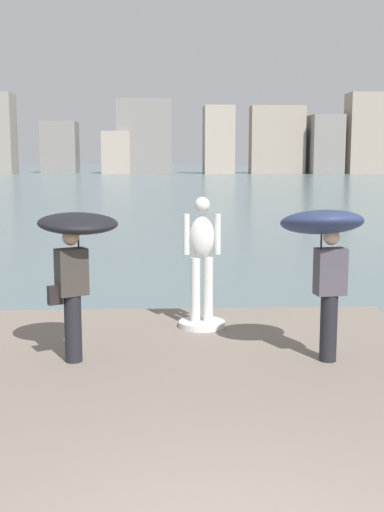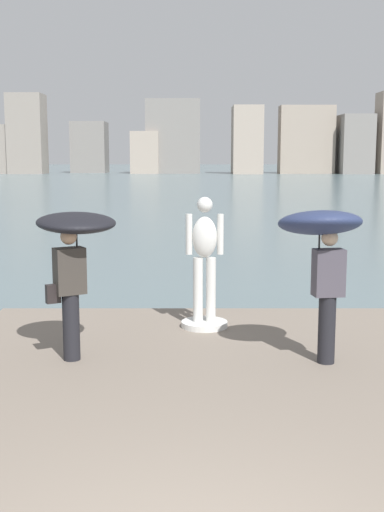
% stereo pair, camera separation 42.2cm
% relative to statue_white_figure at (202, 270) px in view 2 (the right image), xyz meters
% --- Properties ---
extents(ground_plane, '(400.00, 400.00, 0.00)m').
position_rel_statue_white_figure_xyz_m(ground_plane, '(-0.16, 33.56, -1.30)').
color(ground_plane, slate).
extents(pier, '(6.68, 10.69, 0.40)m').
position_rel_statue_white_figure_xyz_m(pier, '(-0.16, -4.10, -1.10)').
color(pier, slate).
rests_on(pier, ground).
extents(statue_white_figure, '(0.72, 0.72, 2.03)m').
position_rel_statue_white_figure_xyz_m(statue_white_figure, '(0.00, 0.00, 0.00)').
color(statue_white_figure, silver).
rests_on(statue_white_figure, pier).
extents(onlooker_left, '(1.39, 1.40, 1.95)m').
position_rel_statue_white_figure_xyz_m(onlooker_left, '(-1.71, -1.59, 0.63)').
color(onlooker_left, black).
rests_on(onlooker_left, pier).
extents(onlooker_right, '(1.19, 1.22, 2.04)m').
position_rel_statue_white_figure_xyz_m(onlooker_right, '(1.44, -1.76, 0.70)').
color(onlooker_right, black).
rests_on(onlooker_right, pier).
extents(distant_skyline, '(75.04, 14.24, 13.82)m').
position_rel_statue_white_figure_xyz_m(distant_skyline, '(4.90, 105.32, 4.52)').
color(distant_skyline, gray).
rests_on(distant_skyline, ground).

